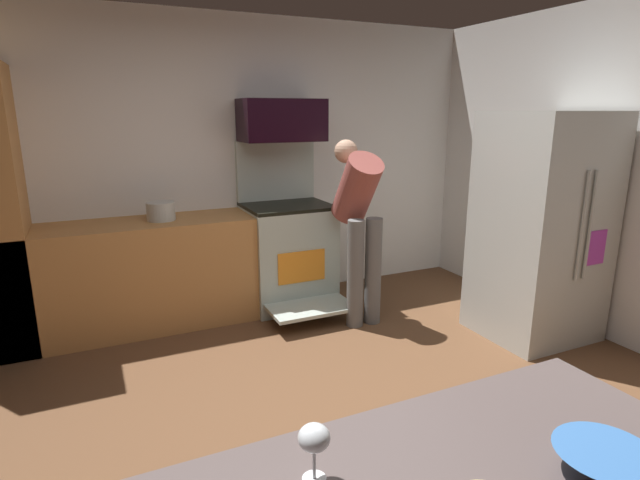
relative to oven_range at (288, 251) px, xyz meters
The scene contains 10 objects.
ground_plane 2.08m from the oven_range, 103.25° to the right, with size 5.20×4.80×0.02m, color brown.
wall_back 0.99m from the oven_range, 140.93° to the left, with size 5.20×0.12×2.60m, color silver.
lower_cabinet_run 1.36m from the oven_range, behind, with size 2.40×0.60×0.90m, color #B87D44.
oven_range is the anchor object (origin of this frame).
microwave 1.19m from the oven_range, 90.00° to the left, with size 0.74×0.38×0.37m, color black.
refrigerator 2.17m from the oven_range, 42.77° to the right, with size 0.83×0.78×1.77m.
person_cook 0.84m from the oven_range, 56.73° to the right, with size 0.31×0.58×1.54m.
mixing_bowl_large 3.62m from the oven_range, 98.81° to the right, with size 0.25×0.25×0.07m, color #3668AB.
wine_glass_far 3.51m from the oven_range, 110.17° to the right, with size 0.08×0.08×0.15m.
stock_pot 1.20m from the oven_range, behind, with size 0.23×0.23×0.15m, color beige.
Camera 1 is at (-1.16, -2.25, 1.77)m, focal length 28.28 mm.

